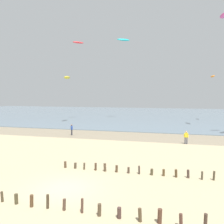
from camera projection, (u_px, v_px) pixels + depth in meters
name	position (u px, v px, depth m)	size (l,w,h in m)	color
ground_plane	(64.00, 189.00, 15.78)	(160.00, 160.00, 0.00)	tan
wet_sand_strip	(124.00, 136.00, 35.79)	(120.00, 7.55, 0.01)	gray
sea	(149.00, 115.00, 73.22)	(160.00, 70.00, 0.10)	slate
groyne_foreground	(99.00, 209.00, 12.26)	(13.52, 0.32, 0.81)	#4C3127
groyne_near	(143.00, 171.00, 18.58)	(14.25, 0.37, 0.71)	#4B3927
person_nearest_camera	(186.00, 137.00, 29.87)	(0.57, 0.26, 1.71)	#4C4C56
person_left_flank	(72.00, 129.00, 36.42)	(0.42, 0.44, 1.71)	#383842
kite_aloft_0	(213.00, 76.00, 54.05)	(2.61, 0.84, 0.42)	orange
kite_aloft_2	(78.00, 42.00, 55.27)	(2.71, 0.87, 0.43)	red
kite_aloft_3	(123.00, 40.00, 56.92)	(3.21, 1.03, 0.51)	#19B2B7
kite_aloft_7	(67.00, 78.00, 51.18)	(3.39, 1.08, 0.54)	yellow
kite_aloft_8	(224.00, 15.00, 40.67)	(2.91, 0.93, 0.47)	#E54C99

